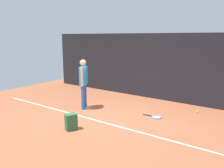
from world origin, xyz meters
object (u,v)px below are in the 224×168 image
object	(u,v)px
tennis_player	(84,81)
tennis_ball_by_fence	(97,93)
tennis_racket	(156,117)
backpack	(71,122)
tennis_ball_near_player	(197,111)

from	to	relation	value
tennis_player	tennis_ball_by_fence	size ratio (longest dim) A/B	25.76
tennis_player	tennis_racket	distance (m)	2.68
tennis_racket	backpack	world-z (taller)	backpack
tennis_player	backpack	bearing A→B (deg)	-179.22
backpack	tennis_racket	bearing A→B (deg)	170.34
tennis_player	tennis_ball_near_player	world-z (taller)	tennis_player
tennis_ball_near_player	tennis_ball_by_fence	world-z (taller)	same
backpack	tennis_ball_near_player	size ratio (longest dim) A/B	6.67
tennis_racket	backpack	distance (m)	2.64
tennis_racket	tennis_player	bearing A→B (deg)	-167.49
backpack	tennis_ball_near_player	world-z (taller)	backpack
tennis_ball_near_player	tennis_player	bearing A→B (deg)	-151.26
tennis_racket	tennis_ball_by_fence	xyz separation A→B (m)	(-3.31, 1.20, 0.02)
tennis_player	tennis_racket	world-z (taller)	tennis_player
tennis_player	tennis_racket	bearing A→B (deg)	-107.07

